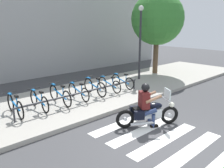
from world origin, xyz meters
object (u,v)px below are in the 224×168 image
rider (146,102)px  bicycle_5 (109,84)px  bicycle_2 (60,95)px  street_lamp (140,37)px  bicycle_0 (15,106)px  motorcycle (148,113)px  bicycle_6 (122,81)px  tree_near_rack (157,19)px  bicycle_3 (78,91)px  bicycle_1 (39,100)px  bike_rack (86,92)px  bicycle_4 (95,87)px

rider → bicycle_5: size_ratio=0.89×
bicycle_2 → street_lamp: 5.88m
bicycle_0 → street_lamp: (7.22, 0.68, 2.02)m
motorcycle → bicycle_2: bearing=109.5°
bicycle_5 → bicycle_6: 0.86m
bicycle_5 → street_lamp: bearing=13.3°
bicycle_0 → tree_near_rack: 9.75m
rider → bicycle_3: bearing=94.7°
bicycle_3 → bicycle_6: 2.59m
street_lamp → bicycle_0: bearing=-174.6°
bicycle_5 → tree_near_rack: 5.85m
bicycle_1 → bike_rack: size_ratio=0.28×
rider → bike_rack: bearing=95.6°
bicycle_3 → bicycle_5: bicycle_5 is taller
bicycle_0 → bike_rack: (2.59, -0.55, 0.08)m
bicycle_2 → bicycle_3: bicycle_2 is taller
motorcycle → bike_rack: motorcycle is taller
motorcycle → bicycle_0: motorcycle is taller
bicycle_2 → bike_rack: size_ratio=0.30×
bicycle_2 → bicycle_5: bearing=0.0°
bicycle_1 → bicycle_6: bicycle_1 is taller
bike_rack → bicycle_5: bearing=17.8°
rider → bicycle_2: rider is taller
bicycle_1 → bike_rack: 1.82m
bike_rack → tree_near_rack: tree_near_rack is taller
bicycle_6 → street_lamp: size_ratio=0.38×
bicycle_2 → bike_rack: (0.86, -0.55, 0.07)m
bicycle_2 → rider: bearing=-71.3°
bicycle_0 → bicycle_3: size_ratio=1.02×
bicycle_0 → bicycle_3: 2.59m
bicycle_6 → motorcycle: bearing=-123.5°
bicycle_4 → street_lamp: street_lamp is taller
bicycle_5 → bike_rack: bearing=-162.2°
bicycle_4 → bicycle_6: size_ratio=1.03×
rider → bicycle_1: 3.92m
bicycle_0 → tree_near_rack: size_ratio=0.32×
bike_rack → bicycle_6: bearing=12.1°
bicycle_2 → bicycle_3: 0.86m
motorcycle → bicycle_1: (-2.07, 3.40, 0.04)m
tree_near_rack → bicycle_2: bearing=-171.8°
bicycle_2 → tree_near_rack: tree_near_rack is taller
bicycle_2 → bicycle_6: 3.45m
bicycle_0 → bicycle_4: bearing=-0.0°
rider → bicycle_1: (-2.00, 3.36, -0.32)m
bicycle_0 → bicycle_4: bicycle_4 is taller
bicycle_1 → bicycle_5: bicycle_1 is taller
bicycle_2 → bike_rack: bearing=-32.7°
bicycle_1 → bicycle_3: bearing=0.0°
bicycle_2 → bicycle_4: (1.73, -0.00, 0.00)m
rider → street_lamp: size_ratio=0.34×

